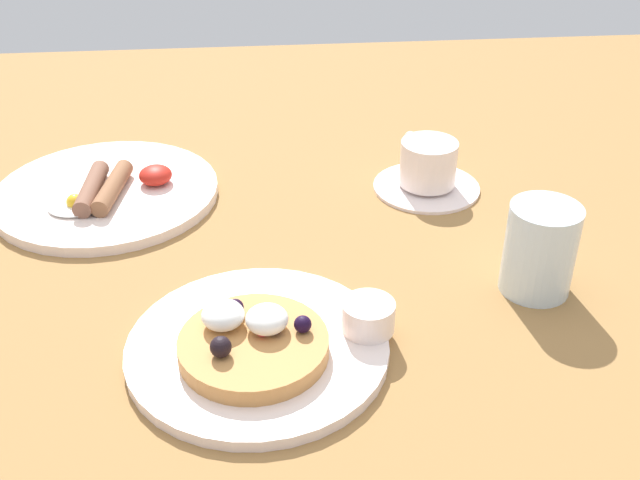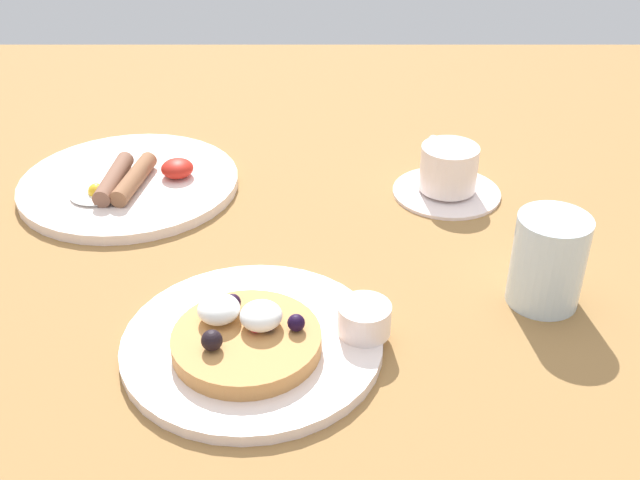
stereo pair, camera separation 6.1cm
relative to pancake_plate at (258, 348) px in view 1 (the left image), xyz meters
The scene contains 9 objects.
ground_plane 13.25cm from the pancake_plate, 61.44° to the left, with size 160.05×155.23×3.00cm, color olive.
pancake_plate is the anchor object (origin of this frame).
pancake_with_berries 2.26cm from the pancake_plate, 110.70° to the right, with size 13.55×13.55×4.06cm.
syrup_ramekin 10.62cm from the pancake_plate, ahead, with size 4.97×4.97×2.96cm.
breakfast_plate 36.16cm from the pancake_plate, 119.86° to the left, with size 27.52×27.52×1.30cm, color white.
fried_breakfast 34.16cm from the pancake_plate, 120.15° to the left, with size 14.24×11.07×2.45cm.
coffee_saucer 37.19cm from the pancake_plate, 53.41° to the left, with size 13.48×13.48×0.84cm, color white.
coffee_cup 37.44cm from the pancake_plate, 53.63° to the left, with size 7.09×9.92×5.62cm.
water_glass 29.90cm from the pancake_plate, 14.72° to the left, with size 7.18×7.18×9.58cm, color silver.
Camera 1 is at (-5.64, -66.10, 46.55)cm, focal length 43.05 mm.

